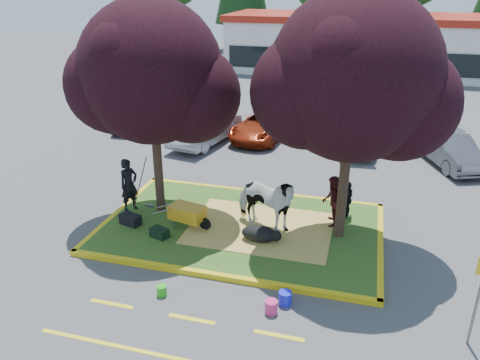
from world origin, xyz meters
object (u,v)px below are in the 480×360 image
(bucket_blue, at_px, (285,298))
(car_silver, at_px, (206,127))
(wheelbarrow, at_px, (187,213))
(bucket_pink, at_px, (271,307))
(calf, at_px, (259,234))
(handler, at_px, (129,185))
(cow, at_px, (265,202))
(sign_post, at_px, (480,289))
(bucket_green, at_px, (162,291))
(car_black, at_px, (135,114))

(bucket_blue, distance_m, car_silver, 12.04)
(wheelbarrow, height_order, bucket_blue, wheelbarrow)
(bucket_pink, bearing_deg, calf, 108.58)
(bucket_pink, bearing_deg, bucket_blue, 58.05)
(handler, distance_m, wheelbarrow, 2.30)
(cow, xyz_separation_m, bucket_pink, (0.95, -3.50, -0.86))
(bucket_pink, height_order, car_silver, car_silver)
(cow, height_order, handler, cow)
(cow, relative_size, calf, 2.01)
(sign_post, relative_size, bucket_green, 8.71)
(sign_post, height_order, car_black, sign_post)
(handler, relative_size, car_silver, 0.38)
(calf, relative_size, wheelbarrow, 0.56)
(sign_post, bearing_deg, cow, 149.23)
(handler, height_order, bucket_blue, handler)
(wheelbarrow, xyz_separation_m, bucket_green, (0.51, -3.06, -0.50))
(calf, height_order, bucket_pink, calf)
(handler, height_order, car_black, handler)
(car_black, bearing_deg, cow, -55.84)
(sign_post, distance_m, bucket_pink, 4.35)
(calf, xyz_separation_m, handler, (-4.43, 0.78, 0.65))
(calf, xyz_separation_m, car_black, (-8.74, 9.58, 0.31))
(calf, xyz_separation_m, wheelbarrow, (-2.25, 0.19, 0.25))
(bucket_green, bearing_deg, car_silver, 103.83)
(bucket_pink, distance_m, car_black, 15.73)
(sign_post, xyz_separation_m, car_black, (-13.86, 12.24, -0.70))
(handler, relative_size, bucket_blue, 5.25)
(car_black, distance_m, car_silver, 4.50)
(bucket_green, bearing_deg, bucket_pink, 1.48)
(car_black, height_order, car_silver, car_silver)
(handler, distance_m, sign_post, 10.16)
(calf, relative_size, handler, 0.59)
(handler, xyz_separation_m, wheelbarrow, (2.19, -0.59, -0.39))
(sign_post, relative_size, car_black, 0.57)
(cow, height_order, car_silver, cow)
(handler, distance_m, bucket_green, 4.63)
(sign_post, xyz_separation_m, bucket_pink, (-4.17, -0.14, -1.22))
(car_silver, bearing_deg, wheelbarrow, 116.10)
(bucket_green, xyz_separation_m, car_black, (-7.01, 12.45, 0.55))
(cow, relative_size, handler, 1.19)
(calf, distance_m, sign_post, 5.86)
(bucket_pink, height_order, car_black, car_black)
(cow, bearing_deg, car_black, 62.78)
(cow, relative_size, wheelbarrow, 1.12)
(wheelbarrow, relative_size, bucket_pink, 5.76)
(handler, xyz_separation_m, bucket_green, (2.70, -3.65, -0.89))
(sign_post, xyz_separation_m, car_silver, (-9.58, 10.87, -0.63))
(car_silver, bearing_deg, bucket_green, 114.48)
(cow, bearing_deg, bucket_green, 172.48)
(cow, height_order, calf, cow)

